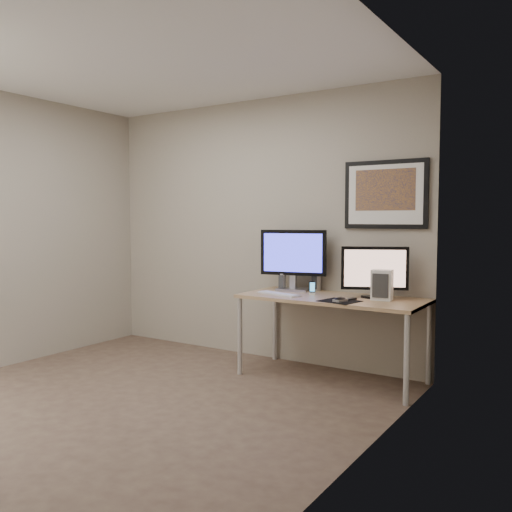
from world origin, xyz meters
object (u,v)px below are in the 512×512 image
object	(u,v)px
monitor_tv	(375,271)
speaker_left	(283,282)
phone_dock	(312,288)
keyboard	(279,294)
fan_unit	(382,285)
monitor_large	(293,257)
desk	(332,304)
framed_art	(385,194)
speaker_right	(317,280)

from	to	relation	value
monitor_tv	speaker_left	distance (m)	0.94
phone_dock	keyboard	xyz separation A→B (m)	(-0.23, -0.20, -0.05)
fan_unit	speaker_left	bearing A→B (deg)	166.83
fan_unit	monitor_large	bearing A→B (deg)	165.26
monitor_large	keyboard	xyz separation A→B (m)	(0.02, -0.31, -0.31)
monitor_large	fan_unit	xyz separation A→B (m)	(0.91, -0.12, -0.19)
desk	speaker_left	bearing A→B (deg)	165.75
framed_art	desk	bearing A→B (deg)	-136.54
monitor_tv	phone_dock	distance (m)	0.59
desk	keyboard	bearing A→B (deg)	-161.90
monitor_tv	speaker_left	bearing A→B (deg)	153.14
framed_art	monitor_large	distance (m)	1.02
speaker_left	fan_unit	distance (m)	1.02
monitor_large	speaker_left	xyz separation A→B (m)	(-0.10, -0.01, -0.24)
speaker_left	speaker_right	xyz separation A→B (m)	(0.29, 0.15, 0.02)
monitor_tv	speaker_right	bearing A→B (deg)	138.74
phone_dock	fan_unit	xyz separation A→B (m)	(0.65, -0.01, 0.07)
desk	phone_dock	distance (m)	0.26
speaker_right	fan_unit	size ratio (longest dim) A/B	0.77
framed_art	monitor_tv	size ratio (longest dim) A/B	1.42
monitor_large	keyboard	size ratio (longest dim) A/B	1.40
framed_art	monitor_large	size ratio (longest dim) A/B	1.21
framed_art	keyboard	bearing A→B (deg)	-149.10
framed_art	phone_dock	xyz separation A→B (m)	(-0.57, -0.27, -0.83)
framed_art	monitor_tv	world-z (taller)	framed_art
speaker_left	phone_dock	size ratio (longest dim) A/B	1.36
speaker_left	speaker_right	bearing A→B (deg)	25.93
monitor_large	monitor_tv	size ratio (longest dim) A/B	1.18
framed_art	phone_dock	world-z (taller)	framed_art
fan_unit	phone_dock	bearing A→B (deg)	171.55
monitor_large	monitor_tv	distance (m)	0.83
speaker_left	monitor_tv	bearing A→B (deg)	-4.62
phone_dock	framed_art	bearing A→B (deg)	4.00
phone_dock	keyboard	bearing A→B (deg)	-160.41
framed_art	monitor_large	bearing A→B (deg)	-168.38
desk	speaker_right	distance (m)	0.45
speaker_right	keyboard	xyz separation A→B (m)	(-0.16, -0.45, -0.09)
framed_art	keyboard	xyz separation A→B (m)	(-0.80, -0.48, -0.88)
framed_art	keyboard	world-z (taller)	framed_art
monitor_tv	phone_dock	size ratio (longest dim) A/B	4.50
speaker_right	desk	bearing A→B (deg)	-34.30
desk	fan_unit	size ratio (longest dim) A/B	6.28
monitor_large	keyboard	distance (m)	0.44
framed_art	monitor_tv	distance (m)	0.69
keyboard	fan_unit	xyz separation A→B (m)	(0.88, 0.19, 0.12)
monitor_tv	speaker_right	distance (m)	0.68
monitor_large	speaker_left	world-z (taller)	monitor_large
keyboard	desk	bearing A→B (deg)	33.34
monitor_tv	speaker_left	world-z (taller)	monitor_tv
desk	phone_dock	xyz separation A→B (m)	(-0.22, 0.06, 0.12)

